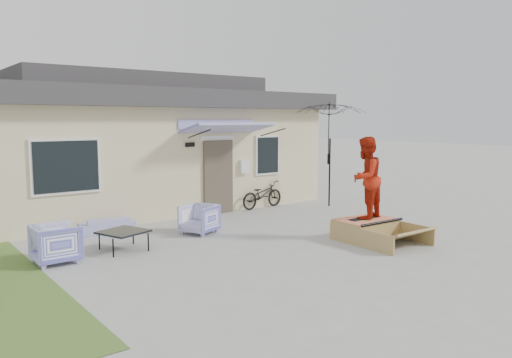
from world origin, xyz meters
TOP-DOWN VIEW (x-y plane):
  - ground at (0.00, 0.00)m, footprint 90.00×90.00m
  - house at (0.00, 7.99)m, footprint 10.80×8.49m
  - loveseat at (-2.44, 4.06)m, footprint 1.31×0.53m
  - armchair_left at (-4.13, 2.20)m, footprint 0.74×0.79m
  - armchair_right at (-0.74, 2.64)m, footprint 0.93×0.95m
  - coffee_table at (-2.77, 2.28)m, footprint 1.06×1.06m
  - bicycle at (2.54, 4.39)m, footprint 1.62×0.70m
  - patio_umbrella at (4.42, 3.41)m, footprint 2.37×2.22m
  - skate_ramp at (1.97, -0.09)m, footprint 1.39×1.82m
  - skateboard at (1.97, -0.05)m, footprint 0.88×0.23m
  - skater at (1.97, -0.05)m, footprint 1.04×0.89m

SIDE VIEW (x-z plane):
  - ground at x=0.00m, z-range 0.00..0.00m
  - coffee_table at x=-2.77m, z-range 0.00..0.41m
  - skate_ramp at x=1.97m, z-range 0.00..0.44m
  - loveseat at x=-2.44m, z-range 0.00..0.50m
  - armchair_right at x=-0.74m, z-range 0.00..0.76m
  - armchair_left at x=-4.13m, z-range 0.00..0.82m
  - skateboard at x=1.97m, z-range 0.44..0.50m
  - bicycle at x=2.54m, z-range 0.00..1.01m
  - skater at x=1.97m, z-range 0.50..2.33m
  - patio_umbrella at x=4.42m, z-range 0.65..2.85m
  - house at x=0.00m, z-range -0.11..3.99m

